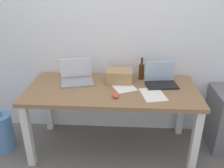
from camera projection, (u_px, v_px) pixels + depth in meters
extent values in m
plane|color=slate|center=(112.00, 146.00, 2.73)|extent=(8.00, 8.00, 0.00)
cube|color=white|center=(114.00, 25.00, 2.59)|extent=(5.20, 0.08, 2.60)
cube|color=olive|center=(112.00, 90.00, 2.43)|extent=(1.74, 0.76, 0.04)
cube|color=silver|center=(28.00, 136.00, 2.34)|extent=(0.07, 0.07, 0.70)
cube|color=silver|center=(195.00, 142.00, 2.25)|extent=(0.07, 0.07, 0.70)
cube|color=silver|center=(48.00, 104.00, 2.92)|extent=(0.07, 0.07, 0.70)
cube|color=silver|center=(181.00, 108.00, 2.83)|extent=(0.07, 0.07, 0.70)
cube|color=gray|center=(77.00, 82.00, 2.54)|extent=(0.38, 0.31, 0.02)
cube|color=white|center=(76.00, 68.00, 2.59)|extent=(0.34, 0.12, 0.22)
cube|color=black|center=(162.00, 85.00, 2.47)|extent=(0.34, 0.24, 0.02)
cube|color=silver|center=(160.00, 71.00, 2.51)|extent=(0.32, 0.07, 0.22)
cylinder|color=#47280F|center=(141.00, 72.00, 2.61)|extent=(0.06, 0.06, 0.17)
cylinder|color=#47280F|center=(142.00, 62.00, 2.56)|extent=(0.02, 0.02, 0.07)
cylinder|color=black|center=(142.00, 58.00, 2.55)|extent=(0.03, 0.03, 0.01)
ellipsoid|color=#D84C38|center=(116.00, 95.00, 2.25)|extent=(0.08, 0.11, 0.03)
cube|color=tan|center=(119.00, 76.00, 2.54)|extent=(0.27, 0.20, 0.14)
cube|color=white|center=(153.00, 94.00, 2.30)|extent=(0.27, 0.34, 0.00)
cube|color=white|center=(123.00, 86.00, 2.47)|extent=(0.31, 0.36, 0.00)
cylinder|color=#598CC6|center=(1.00, 132.00, 2.62)|extent=(0.26, 0.26, 0.43)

